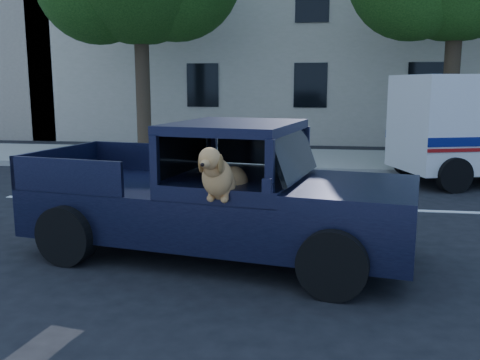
% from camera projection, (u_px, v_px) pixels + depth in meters
% --- Properties ---
extents(ground, '(120.00, 120.00, 0.00)m').
position_uv_depth(ground, '(203.00, 264.00, 6.79)').
color(ground, black).
rests_on(ground, ground).
extents(far_sidewalk, '(60.00, 4.00, 0.15)m').
position_uv_depth(far_sidewalk, '(271.00, 159.00, 15.73)').
color(far_sidewalk, gray).
rests_on(far_sidewalk, ground).
extents(lane_stripes, '(21.60, 0.14, 0.01)m').
position_uv_depth(lane_stripes, '(350.00, 208.00, 9.80)').
color(lane_stripes, silver).
rests_on(lane_stripes, ground).
extents(building_main, '(26.00, 6.00, 9.00)m').
position_uv_depth(building_main, '(363.00, 27.00, 21.59)').
color(building_main, beige).
rests_on(building_main, ground).
extents(pickup_truck, '(5.24, 2.97, 1.78)m').
position_uv_depth(pickup_truck, '(212.00, 211.00, 7.05)').
color(pickup_truck, black).
rests_on(pickup_truck, ground).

